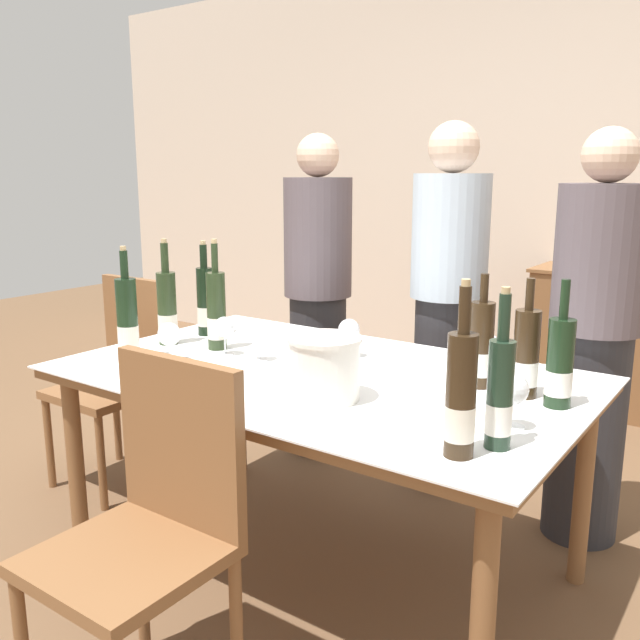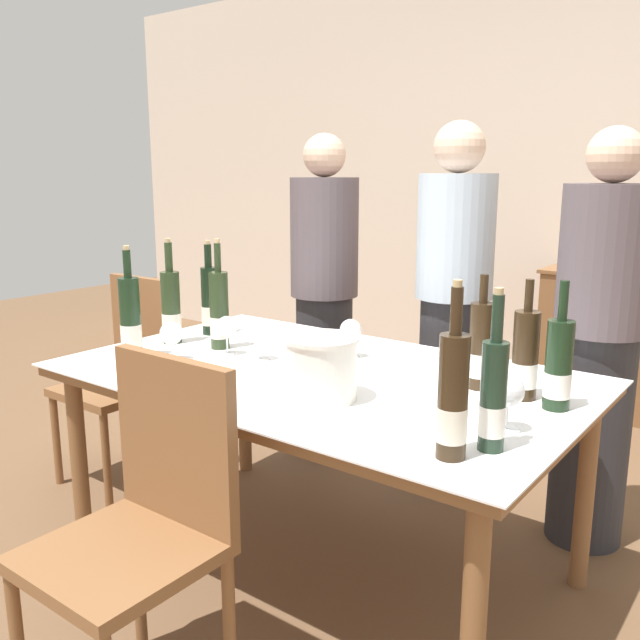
% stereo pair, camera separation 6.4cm
% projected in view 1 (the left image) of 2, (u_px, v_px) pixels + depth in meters
% --- Properties ---
extents(ground_plane, '(12.00, 12.00, 0.00)m').
position_uv_depth(ground_plane, '(320.00, 565.00, 2.45)').
color(ground_plane, brown).
extents(back_wall, '(8.00, 0.10, 2.80)m').
position_uv_depth(back_wall, '(563.00, 171.00, 4.27)').
color(back_wall, beige).
rests_on(back_wall, ground_plane).
extents(dining_table, '(1.75, 1.07, 0.73)m').
position_uv_depth(dining_table, '(320.00, 390.00, 2.31)').
color(dining_table, brown).
rests_on(dining_table, ground_plane).
extents(ice_bucket, '(0.22, 0.22, 0.19)m').
position_uv_depth(ice_bucket, '(324.00, 366.00, 2.00)').
color(ice_bucket, white).
rests_on(ice_bucket, dining_table).
extents(wine_bottle_0, '(0.07, 0.07, 0.42)m').
position_uv_depth(wine_bottle_0, '(216.00, 313.00, 2.57)').
color(wine_bottle_0, '#28381E').
rests_on(wine_bottle_0, dining_table).
extents(wine_bottle_1, '(0.08, 0.08, 0.37)m').
position_uv_depth(wine_bottle_1, '(560.00, 365.00, 1.93)').
color(wine_bottle_1, black).
rests_on(wine_bottle_1, dining_table).
extents(wine_bottle_2, '(0.08, 0.08, 0.36)m').
position_uv_depth(wine_bottle_2, '(526.00, 356.00, 2.01)').
color(wine_bottle_2, '#332314').
rests_on(wine_bottle_2, dining_table).
extents(wine_bottle_3, '(0.08, 0.08, 0.41)m').
position_uv_depth(wine_bottle_3, '(127.00, 321.00, 2.43)').
color(wine_bottle_3, black).
rests_on(wine_bottle_3, dining_table).
extents(wine_bottle_4, '(0.07, 0.07, 0.43)m').
position_uv_depth(wine_bottle_4, '(461.00, 398.00, 1.58)').
color(wine_bottle_4, '#332314').
rests_on(wine_bottle_4, dining_table).
extents(wine_bottle_5, '(0.06, 0.06, 0.40)m').
position_uv_depth(wine_bottle_5, '(500.00, 395.00, 1.63)').
color(wine_bottle_5, '#1E3323').
rests_on(wine_bottle_5, dining_table).
extents(wine_bottle_6, '(0.08, 0.08, 0.41)m').
position_uv_depth(wine_bottle_6, '(167.00, 309.00, 2.64)').
color(wine_bottle_6, '#28381E').
rests_on(wine_bottle_6, dining_table).
extents(wine_bottle_7, '(0.07, 0.07, 0.39)m').
position_uv_depth(wine_bottle_7, '(205.00, 302.00, 2.79)').
color(wine_bottle_7, black).
rests_on(wine_bottle_7, dining_table).
extents(wine_bottle_8, '(0.08, 0.08, 0.36)m').
position_uv_depth(wine_bottle_8, '(481.00, 347.00, 2.11)').
color(wine_bottle_8, '#332314').
rests_on(wine_bottle_8, dining_table).
extents(wine_glass_0, '(0.08, 0.08, 0.14)m').
position_uv_depth(wine_glass_0, '(224.00, 328.00, 2.49)').
color(wine_glass_0, white).
rests_on(wine_glass_0, dining_table).
extents(wine_glass_1, '(0.08, 0.08, 0.14)m').
position_uv_depth(wine_glass_1, '(169.00, 335.00, 2.41)').
color(wine_glass_1, white).
rests_on(wine_glass_1, dining_table).
extents(wine_glass_2, '(0.08, 0.08, 0.14)m').
position_uv_depth(wine_glass_2, '(488.00, 346.00, 2.25)').
color(wine_glass_2, white).
rests_on(wine_glass_2, dining_table).
extents(wine_glass_3, '(0.08, 0.08, 0.14)m').
position_uv_depth(wine_glass_3, '(349.00, 331.00, 2.46)').
color(wine_glass_3, white).
rests_on(wine_glass_3, dining_table).
extents(wine_glass_4, '(0.08, 0.08, 0.15)m').
position_uv_depth(wine_glass_4, '(513.00, 391.00, 1.77)').
color(wine_glass_4, white).
rests_on(wine_glass_4, dining_table).
extents(wine_glass_5, '(0.07, 0.07, 0.13)m').
position_uv_depth(wine_glass_5, '(259.00, 336.00, 2.42)').
color(wine_glass_5, white).
rests_on(wine_glass_5, dining_table).
extents(chair_near_front, '(0.42, 0.42, 0.93)m').
position_uv_depth(chair_near_front, '(152.00, 516.00, 1.71)').
color(chair_near_front, brown).
rests_on(chair_near_front, ground_plane).
extents(chair_left_end, '(0.42, 0.42, 0.92)m').
position_uv_depth(chair_left_end, '(121.00, 368.00, 3.07)').
color(chair_left_end, brown).
rests_on(chair_left_end, ground_plane).
extents(person_host, '(0.33, 0.33, 1.57)m').
position_uv_depth(person_host, '(318.00, 298.00, 3.33)').
color(person_host, '#2D2D33').
rests_on(person_host, ground_plane).
extents(person_guest_left, '(0.33, 0.33, 1.60)m').
position_uv_depth(person_guest_left, '(447.00, 310.00, 2.96)').
color(person_guest_left, '#2D2D33').
rests_on(person_guest_left, ground_plane).
extents(person_guest_right, '(0.33, 0.33, 1.55)m').
position_uv_depth(person_guest_right, '(594.00, 343.00, 2.51)').
color(person_guest_right, '#2D2D33').
rests_on(person_guest_right, ground_plane).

